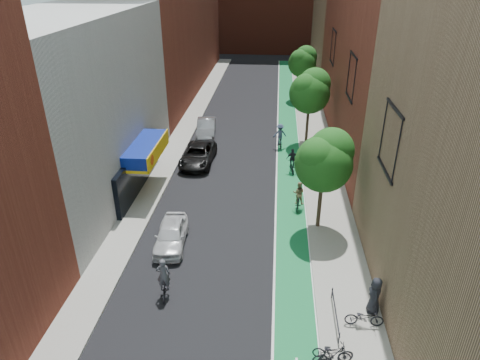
% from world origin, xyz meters
% --- Properties ---
extents(ground, '(160.00, 160.00, 0.00)m').
position_xyz_m(ground, '(0.00, 0.00, 0.00)').
color(ground, black).
rests_on(ground, ground).
extents(bike_lane, '(2.00, 68.00, 0.01)m').
position_xyz_m(bike_lane, '(4.00, 26.00, 0.01)').
color(bike_lane, '#147144').
rests_on(bike_lane, ground).
extents(sidewalk_left, '(2.00, 68.00, 0.15)m').
position_xyz_m(sidewalk_left, '(-6.00, 26.00, 0.07)').
color(sidewalk_left, gray).
rests_on(sidewalk_left, ground).
extents(sidewalk_right, '(3.00, 68.00, 0.15)m').
position_xyz_m(sidewalk_right, '(6.50, 26.00, 0.07)').
color(sidewalk_right, gray).
rests_on(sidewalk_right, ground).
extents(building_left_white, '(8.00, 20.00, 12.00)m').
position_xyz_m(building_left_white, '(-11.00, 14.00, 6.00)').
color(building_left_white, silver).
rests_on(building_left_white, ground).
extents(building_right_mid_red, '(8.00, 28.00, 22.00)m').
position_xyz_m(building_right_mid_red, '(12.00, 26.00, 11.00)').
color(building_right_mid_red, maroon).
rests_on(building_right_mid_red, ground).
extents(building_right_far_tan, '(8.00, 20.00, 18.00)m').
position_xyz_m(building_right_far_tan, '(12.00, 50.00, 9.00)').
color(building_right_far_tan, '#8C6B4C').
rests_on(building_right_far_tan, ground).
extents(tree_near, '(3.40, 3.36, 6.42)m').
position_xyz_m(tree_near, '(5.65, 10.02, 4.66)').
color(tree_near, '#332619').
rests_on(tree_near, ground).
extents(tree_mid, '(3.55, 3.53, 6.74)m').
position_xyz_m(tree_mid, '(5.65, 24.02, 4.89)').
color(tree_mid, '#332619').
rests_on(tree_mid, ground).
extents(tree_far, '(3.30, 3.25, 6.21)m').
position_xyz_m(tree_far, '(5.65, 38.02, 4.50)').
color(tree_far, '#332619').
rests_on(tree_far, ground).
extents(parked_car_white, '(1.98, 4.27, 1.41)m').
position_xyz_m(parked_car_white, '(-3.00, 7.46, 0.71)').
color(parked_car_white, silver).
rests_on(parked_car_white, ground).
extents(parked_car_black, '(2.56, 5.35, 1.47)m').
position_xyz_m(parked_car_black, '(-3.41, 18.79, 0.74)').
color(parked_car_black, black).
rests_on(parked_car_black, ground).
extents(parked_car_silver, '(2.13, 4.91, 1.57)m').
position_xyz_m(parked_car_silver, '(-3.71, 24.99, 0.78)').
color(parked_car_silver, gray).
rests_on(parked_car_silver, ground).
extents(cyclist_lead, '(0.85, 1.67, 2.16)m').
position_xyz_m(cyclist_lead, '(-2.37, 3.21, 0.76)').
color(cyclist_lead, black).
rests_on(cyclist_lead, ground).
extents(cyclist_lane_near, '(0.85, 1.53, 1.93)m').
position_xyz_m(cyclist_lane_near, '(4.46, 12.24, 0.84)').
color(cyclist_lane_near, black).
rests_on(cyclist_lane_near, ground).
extents(cyclist_lane_mid, '(0.97, 1.66, 1.93)m').
position_xyz_m(cyclist_lane_mid, '(4.18, 17.80, 0.73)').
color(cyclist_lane_mid, black).
rests_on(cyclist_lane_mid, ground).
extents(cyclist_lane_far, '(1.29, 1.64, 2.17)m').
position_xyz_m(cyclist_lane_far, '(3.20, 22.72, 1.01)').
color(cyclist_lane_far, black).
rests_on(cyclist_lane_far, ground).
extents(parked_bike_near, '(1.62, 0.74, 0.82)m').
position_xyz_m(parked_bike_near, '(5.40, -0.07, 0.56)').
color(parked_bike_near, black).
rests_on(parked_bike_near, sidewalk_right).
extents(parked_bike_mid, '(1.84, 0.91, 1.06)m').
position_xyz_m(parked_bike_mid, '(5.40, -0.33, 0.68)').
color(parked_bike_mid, black).
rests_on(parked_bike_mid, sidewalk_right).
extents(parked_bike_far, '(1.73, 0.62, 0.91)m').
position_xyz_m(parked_bike_far, '(7.03, 1.96, 0.60)').
color(parked_bike_far, black).
rests_on(parked_bike_far, sidewalk_right).
extents(pedestrian, '(0.64, 0.95, 1.88)m').
position_xyz_m(pedestrian, '(7.60, 2.88, 1.09)').
color(pedestrian, black).
rests_on(pedestrian, sidewalk_right).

